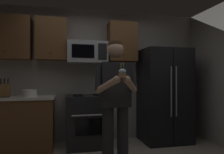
% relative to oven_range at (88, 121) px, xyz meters
% --- Properties ---
extents(wall_back, '(4.40, 0.10, 2.60)m').
position_rel_oven_range_xyz_m(wall_back, '(0.15, 0.39, 0.84)').
color(wall_back, gray).
rests_on(wall_back, ground).
extents(oven_range, '(0.76, 0.70, 0.93)m').
position_rel_oven_range_xyz_m(oven_range, '(0.00, 0.00, 0.00)').
color(oven_range, black).
rests_on(oven_range, ground).
extents(microwave, '(0.74, 0.41, 0.40)m').
position_rel_oven_range_xyz_m(microwave, '(0.00, 0.12, 1.26)').
color(microwave, '#9EA0A5').
extents(refrigerator, '(0.90, 0.75, 1.80)m').
position_rel_oven_range_xyz_m(refrigerator, '(1.50, -0.04, 0.44)').
color(refrigerator, black).
rests_on(refrigerator, ground).
extents(cabinet_row_upper, '(2.78, 0.36, 0.76)m').
position_rel_oven_range_xyz_m(cabinet_row_upper, '(-0.57, 0.17, 1.49)').
color(cabinet_row_upper, brown).
extents(counter_left, '(1.44, 0.66, 0.92)m').
position_rel_oven_range_xyz_m(counter_left, '(-1.30, 0.02, 0.00)').
color(counter_left, brown).
rests_on(counter_left, ground).
extents(knife_block, '(0.16, 0.15, 0.32)m').
position_rel_oven_range_xyz_m(knife_block, '(-1.39, -0.03, 0.57)').
color(knife_block, brown).
rests_on(knife_block, counter_left).
extents(bowl_large_white, '(0.26, 0.26, 0.12)m').
position_rel_oven_range_xyz_m(bowl_large_white, '(-1.00, -0.01, 0.52)').
color(bowl_large_white, white).
rests_on(bowl_large_white, counter_left).
extents(person, '(0.60, 0.48, 1.76)m').
position_rel_oven_range_xyz_m(person, '(0.24, -1.16, 0.53)').
color(person, '#262628').
rests_on(person, ground).
extents(cupcake, '(0.09, 0.09, 0.17)m').
position_rel_oven_range_xyz_m(cupcake, '(0.24, -1.49, 0.83)').
color(cupcake, '#A87F56').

